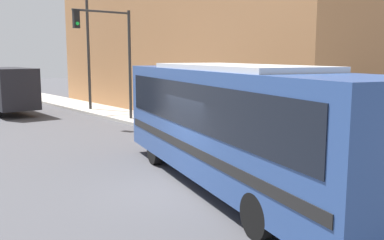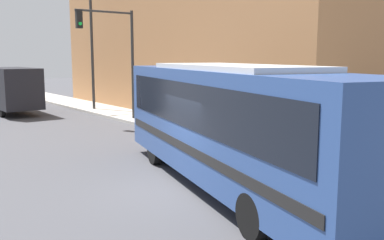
{
  "view_description": "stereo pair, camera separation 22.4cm",
  "coord_description": "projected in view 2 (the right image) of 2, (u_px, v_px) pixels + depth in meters",
  "views": [
    {
      "loc": [
        -6.72,
        -8.95,
        3.6
      ],
      "look_at": [
        2.13,
        2.21,
        1.46
      ],
      "focal_mm": 40.0,
      "sensor_mm": 36.0,
      "label": 1
    },
    {
      "loc": [
        -6.54,
        -9.09,
        3.6
      ],
      "look_at": [
        2.13,
        2.21,
        1.46
      ],
      "focal_mm": 40.0,
      "sensor_mm": 36.0,
      "label": 2
    }
  ],
  "objects": [
    {
      "name": "city_bus",
      "position": [
        231.0,
        119.0,
        11.38
      ],
      "size": [
        5.24,
        11.3,
        3.38
      ],
      "rotation": [
        0.0,
        0.0,
        -0.27
      ],
      "color": "#2D4C8C",
      "rests_on": "ground_plane"
    },
    {
      "name": "street_lamp",
      "position": [
        87.0,
        39.0,
        27.28
      ],
      "size": [
        2.56,
        0.28,
        7.59
      ],
      "color": "#2D2D2D",
      "rests_on": "sidewalk"
    },
    {
      "name": "traffic_light_pole",
      "position": [
        115.0,
        46.0,
        22.62
      ],
      "size": [
        3.28,
        0.35,
        5.85
      ],
      "color": "#2D2D2D",
      "rests_on": "sidewalk"
    },
    {
      "name": "delivery_truck",
      "position": [
        10.0,
        88.0,
        27.08
      ],
      "size": [
        2.22,
        7.1,
        2.88
      ],
      "color": "black",
      "rests_on": "ground_plane"
    },
    {
      "name": "building_facade",
      "position": [
        189.0,
        28.0,
        27.09
      ],
      "size": [
        6.0,
        23.94,
        10.75
      ],
      "color": "#B27A4C",
      "rests_on": "ground_plane"
    },
    {
      "name": "ground_plane",
      "position": [
        179.0,
        190.0,
        11.61
      ],
      "size": [
        120.0,
        120.0,
        0.0
      ],
      "primitive_type": "plane",
      "color": "#47474C"
    },
    {
      "name": "pedestrian_near_corner",
      "position": [
        144.0,
        103.0,
        24.26
      ],
      "size": [
        0.34,
        0.34,
        1.58
      ],
      "color": "#47382D",
      "rests_on": "sidewalk"
    },
    {
      "name": "parking_meter",
      "position": [
        146.0,
        105.0,
        22.43
      ],
      "size": [
        0.14,
        0.14,
        1.27
      ],
      "color": "#2D2D2D",
      "rests_on": "sidewalk"
    },
    {
      "name": "sidewalk",
      "position": [
        82.0,
        105.0,
        30.79
      ],
      "size": [
        2.65,
        70.0,
        0.17
      ],
      "color": "#B7B2A8",
      "rests_on": "ground_plane"
    },
    {
      "name": "fire_hydrant",
      "position": [
        234.0,
        132.0,
        17.16
      ],
      "size": [
        0.26,
        0.35,
        0.83
      ],
      "color": "red",
      "rests_on": "sidewalk"
    }
  ]
}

